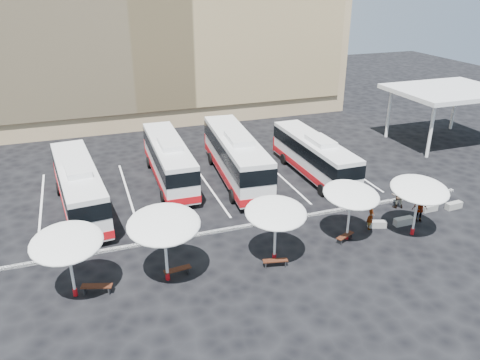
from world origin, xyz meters
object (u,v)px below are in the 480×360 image
object	(u,v)px
bus_3	(314,155)
conc_bench_2	(430,208)
conc_bench_0	(377,224)
passenger_2	(420,210)
sunshade_4	(420,190)
passenger_1	(398,195)
wood_bench_1	(178,270)
conc_bench_3	(454,205)
sunshade_0	(67,243)
bus_0	(79,186)
sunshade_3	(351,195)
sunshade_1	(164,224)
conc_bench_1	(403,221)
passenger_0	(371,216)
wood_bench_0	(97,287)
passenger_3	(430,191)
wood_bench_2	(275,262)
wood_bench_3	(345,237)
bus_2	(236,155)
sunshade_2	(276,213)

from	to	relation	value
bus_3	conc_bench_2	size ratio (longest dim) A/B	9.67
conc_bench_0	passenger_2	distance (m)	3.09
sunshade_4	passenger_1	xyz separation A→B (m)	(1.38, 3.43, -2.15)
conc_bench_0	wood_bench_1	bearing A→B (deg)	-175.82
conc_bench_3	bus_3	bearing A→B (deg)	127.66
sunshade_0	passenger_1	xyz separation A→B (m)	(21.38, 2.85, -2.17)
bus_0	conc_bench_3	xyz separation A→B (m)	(24.28, -8.32, -1.61)
bus_0	sunshade_3	world-z (taller)	bus_0
sunshade_1	conc_bench_1	bearing A→B (deg)	3.04
bus_0	passenger_2	size ratio (longest dim) A/B	6.74
wood_bench_1	conc_bench_1	xyz separation A→B (m)	(15.01, 0.68, -0.10)
conc_bench_3	passenger_0	distance (m)	7.12
sunshade_0	sunshade_1	size ratio (longest dim) A/B	0.89
sunshade_3	wood_bench_1	bearing A→B (deg)	-178.04
wood_bench_0	passenger_0	bearing A→B (deg)	3.80
passenger_2	passenger_3	size ratio (longest dim) A/B	0.91
passenger_2	bus_0	bearing A→B (deg)	176.68
wood_bench_0	wood_bench_1	xyz separation A→B (m)	(4.18, 0.13, -0.02)
passenger_2	sunshade_0	bearing A→B (deg)	-158.00
wood_bench_1	wood_bench_2	world-z (taller)	wood_bench_1
sunshade_1	wood_bench_2	size ratio (longest dim) A/B	3.09
bus_3	wood_bench_1	size ratio (longest dim) A/B	7.25
wood_bench_3	passenger_2	size ratio (longest dim) A/B	0.82
passenger_0	bus_2	bearing A→B (deg)	63.63
bus_3	wood_bench_0	world-z (taller)	bus_3
conc_bench_2	passenger_0	distance (m)	5.34
sunshade_4	sunshade_0	bearing A→B (deg)	178.33
sunshade_2	passenger_3	size ratio (longest dim) A/B	2.09
bus_2	wood_bench_2	bearing A→B (deg)	-94.28
sunshade_4	passenger_2	size ratio (longest dim) A/B	2.43
passenger_2	passenger_3	distance (m)	3.06
bus_2	passenger_0	world-z (taller)	bus_2
sunshade_1	passenger_2	distance (m)	17.00
passenger_1	conc_bench_3	bearing A→B (deg)	175.10
conc_bench_0	passenger_1	world-z (taller)	passenger_1
sunshade_4	passenger_0	size ratio (longest dim) A/B	2.40
sunshade_0	wood_bench_0	distance (m)	2.94
sunshade_0	bus_2	bearing A→B (deg)	42.27
conc_bench_3	conc_bench_2	bearing A→B (deg)	172.25
passenger_1	wood_bench_0	bearing A→B (deg)	25.71
bus_3	sunshade_4	size ratio (longest dim) A/B	2.61
bus_0	passenger_0	size ratio (longest dim) A/B	6.66
wood_bench_2	wood_bench_3	size ratio (longest dim) A/B	1.02
sunshade_3	passenger_1	xyz separation A→B (m)	(5.52, 2.53, -2.06)
passenger_0	passenger_1	size ratio (longest dim) A/B	0.93
bus_3	wood_bench_1	world-z (taller)	bus_3
passenger_3	bus_2	bearing A→B (deg)	-59.99
sunshade_1	passenger_1	world-z (taller)	sunshade_1
sunshade_3	wood_bench_0	size ratio (longest dim) A/B	2.32
sunshade_4	passenger_3	xyz separation A→B (m)	(3.84, 3.19, -2.14)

